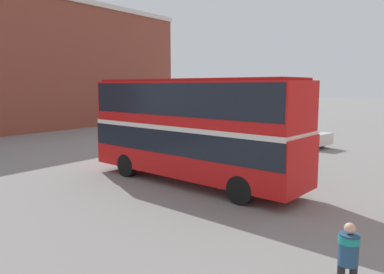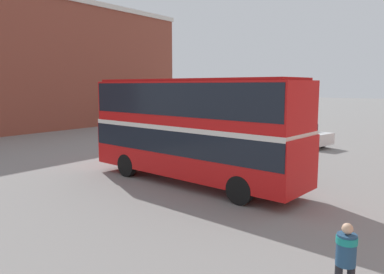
{
  "view_description": "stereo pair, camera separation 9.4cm",
  "coord_description": "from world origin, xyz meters",
  "views": [
    {
      "loc": [
        8.63,
        -13.46,
        4.28
      ],
      "look_at": [
        -0.99,
        -0.55,
        2.05
      ],
      "focal_mm": 35.0,
      "sensor_mm": 36.0,
      "label": 1
    },
    {
      "loc": [
        8.71,
        -13.4,
        4.28
      ],
      "look_at": [
        -0.99,
        -0.55,
        2.05
      ],
      "focal_mm": 35.0,
      "sensor_mm": 36.0,
      "label": 2
    }
  ],
  "objects": [
    {
      "name": "double_decker_bus",
      "position": [
        -0.99,
        -0.55,
        2.62
      ],
      "size": [
        10.47,
        3.32,
        4.55
      ],
      "rotation": [
        0.0,
        0.0,
        -0.08
      ],
      "color": "red",
      "rests_on": "ground_plane"
    },
    {
      "name": "ground_plane",
      "position": [
        0.0,
        0.0,
        0.0
      ],
      "size": [
        240.0,
        240.0,
        0.0
      ],
      "primitive_type": "plane",
      "color": "gray"
    },
    {
      "name": "pedestrian_foreground",
      "position": [
        6.95,
        -6.1,
        1.01
      ],
      "size": [
        0.57,
        0.57,
        1.65
      ],
      "rotation": [
        0.0,
        0.0,
        2.27
      ],
      "color": "#232328",
      "rests_on": "ground_plane"
    },
    {
      "name": "parked_car_kerb_near",
      "position": [
        -1.07,
        12.16,
        0.8
      ],
      "size": [
        4.65,
        2.7,
        1.57
      ],
      "rotation": [
        0.0,
        0.0,
        -0.21
      ],
      "color": "silver",
      "rests_on": "ground_plane"
    }
  ]
}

